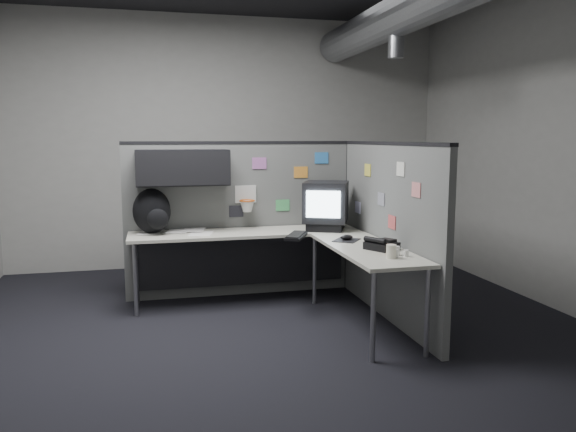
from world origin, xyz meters
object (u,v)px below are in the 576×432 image
object	(u,v)px
desk	(275,247)
backpack	(152,212)
phone	(381,245)
keyboard	(296,236)
monitor	(326,205)

from	to	relation	value
desk	backpack	size ratio (longest dim) A/B	5.18
desk	phone	size ratio (longest dim) A/B	7.53
phone	backpack	world-z (taller)	backpack
keyboard	phone	world-z (taller)	phone
desk	monitor	world-z (taller)	monitor
phone	desk	bearing A→B (deg)	109.86
monitor	backpack	size ratio (longest dim) A/B	1.28
monitor	phone	xyz separation A→B (m)	(0.14, -1.11, -0.21)
desk	phone	bearing A→B (deg)	-51.46
desk	monitor	distance (m)	0.72
desk	backpack	xyz separation A→B (m)	(-1.15, 0.37, 0.33)
keyboard	backpack	bearing A→B (deg)	139.28
backpack	monitor	bearing A→B (deg)	-6.03
backpack	keyboard	bearing A→B (deg)	-23.40
keyboard	backpack	distance (m)	1.43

